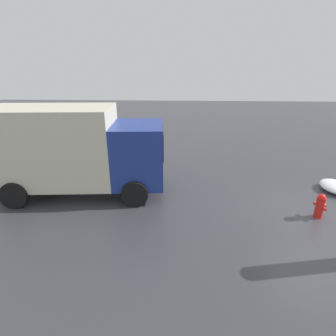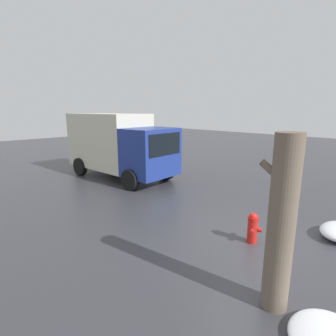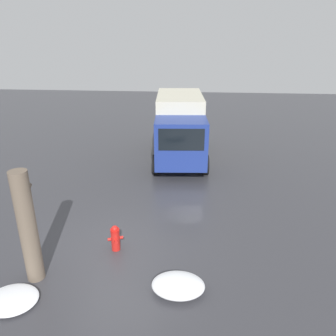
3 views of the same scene
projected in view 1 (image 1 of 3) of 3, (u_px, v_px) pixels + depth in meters
The scene contains 4 objects.
ground_plane at pixel (317, 217), 8.21m from camera, with size 60.00×60.00×0.00m, color #38383D.
fire_hydrant at pixel (320, 205), 8.07m from camera, with size 0.36×0.45×0.80m.
delivery_truck at pixel (75, 149), 9.28m from camera, with size 6.16×2.92×3.15m.
snow_pile_by_hydrant at pixel (335, 187), 9.88m from camera, with size 1.01×1.32×0.35m.
Camera 1 is at (4.33, 7.33, 4.40)m, focal length 28.00 mm.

